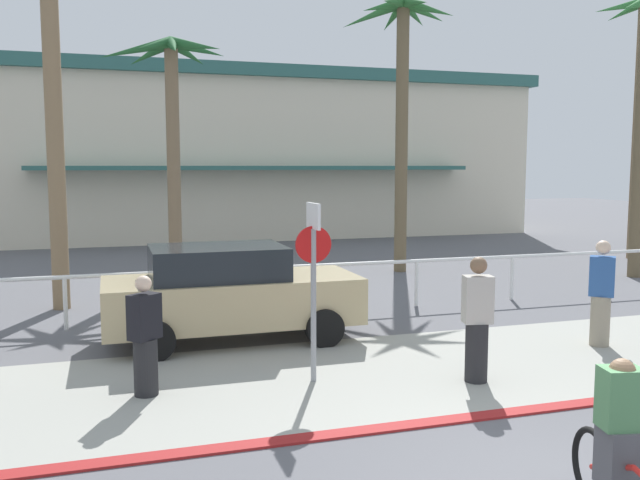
{
  "coord_description": "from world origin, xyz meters",
  "views": [
    {
      "loc": [
        -4.0,
        -4.85,
        3.07
      ],
      "look_at": [
        -0.59,
        6.0,
        1.82
      ],
      "focal_mm": 37.98,
      "sensor_mm": 36.0,
      "label": 1
    }
  ],
  "objects": [
    {
      "name": "curb_paint",
      "position": [
        0.0,
        2.2,
        0.01
      ],
      "size": [
        44.0,
        0.24,
        0.03
      ],
      "primitive_type": "cube",
      "color": "maroon",
      "rests_on": "ground"
    },
    {
      "name": "palm_tree_4",
      "position": [
        -2.29,
        13.9,
        4.94
      ],
      "size": [
        3.33,
        2.51,
        6.49
      ],
      "color": "#756047",
      "rests_on": "ground"
    },
    {
      "name": "cyclist_red_0",
      "position": [
        0.05,
        -0.41,
        0.69
      ],
      "size": [
        0.45,
        1.79,
        1.5
      ],
      "color": "black",
      "rests_on": "ground"
    },
    {
      "name": "building_backdrop",
      "position": [
        1.87,
        26.75,
        3.58
      ],
      "size": [
        25.51,
        10.93,
        7.12
      ],
      "color": "beige",
      "rests_on": "ground"
    },
    {
      "name": "pedestrian_1",
      "position": [
        3.93,
        4.49,
        0.86
      ],
      "size": [
        0.47,
        0.46,
        1.83
      ],
      "color": "gray",
      "rests_on": "ground"
    },
    {
      "name": "pedestrian_2",
      "position": [
        -3.59,
        4.22,
        0.75
      ],
      "size": [
        0.47,
        0.46,
        1.64
      ],
      "color": "#232326",
      "rests_on": "ground"
    },
    {
      "name": "rail_fence",
      "position": [
        0.0,
        8.5,
        0.84
      ],
      "size": [
        19.39,
        0.08,
        1.04
      ],
      "color": "white",
      "rests_on": "ground"
    },
    {
      "name": "ground_plane",
      "position": [
        0.0,
        10.0,
        0.0
      ],
      "size": [
        80.0,
        80.0,
        0.0
      ],
      "primitive_type": "plane",
      "color": "#5B5B60"
    },
    {
      "name": "stop_sign_bike_lane",
      "position": [
        -1.28,
        4.12,
        1.68
      ],
      "size": [
        0.52,
        0.56,
        2.56
      ],
      "color": "gray",
      "rests_on": "ground"
    },
    {
      "name": "pedestrian_0",
      "position": [
        0.92,
        3.41,
        0.84
      ],
      "size": [
        0.45,
        0.38,
        1.81
      ],
      "color": "#232326",
      "rests_on": "ground"
    },
    {
      "name": "car_tan_1",
      "position": [
        -2.02,
        6.76,
        0.87
      ],
      "size": [
        4.4,
        2.02,
        1.69
      ],
      "color": "tan",
      "rests_on": "ground"
    },
    {
      "name": "palm_tree_5",
      "position": [
        4.1,
        13.19,
        5.85
      ],
      "size": [
        2.8,
        3.01,
        7.8
      ],
      "color": "brown",
      "rests_on": "ground"
    },
    {
      "name": "sidewalk_strip",
      "position": [
        0.0,
        4.2,
        0.01
      ],
      "size": [
        44.0,
        4.0,
        0.02
      ],
      "primitive_type": "cube",
      "color": "#9E9E93",
      "rests_on": "ground"
    }
  ]
}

